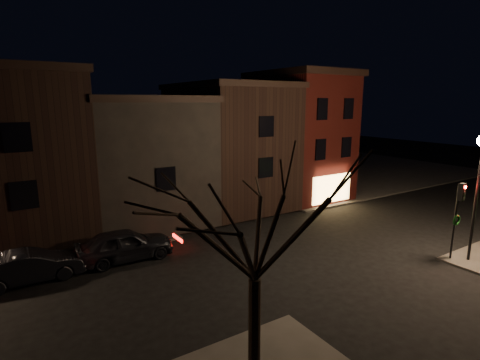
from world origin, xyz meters
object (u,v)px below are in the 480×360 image
traffic_signal (458,209)px  bare_tree_left (255,205)px  parked_car_b (30,267)px  parked_car_a (125,245)px

traffic_signal → bare_tree_left: bare_tree_left is taller
traffic_signal → parked_car_b: 20.97m
traffic_signal → parked_car_a: size_ratio=0.82×
bare_tree_left → parked_car_a: bearing=94.1°
parked_car_a → traffic_signal: bearing=-121.0°
bare_tree_left → parked_car_b: 12.73m
traffic_signal → parked_car_a: traffic_signal is taller
traffic_signal → bare_tree_left: bearing=-173.7°
bare_tree_left → parked_car_b: bare_tree_left is taller
parked_car_a → parked_car_b: 4.38m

